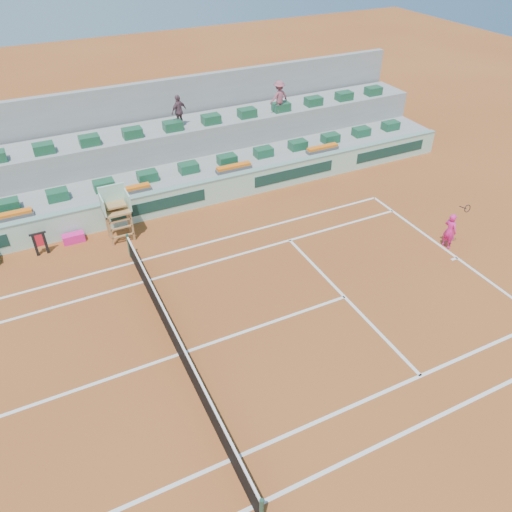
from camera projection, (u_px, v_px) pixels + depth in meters
name	position (u px, v px, depth m)	size (l,w,h in m)	color
ground	(179.00, 355.00, 16.03)	(90.00, 90.00, 0.00)	brown
seating_tier_lower	(103.00, 193.00, 23.42)	(36.00, 4.00, 1.20)	#979794
seating_tier_upper	(93.00, 165.00, 24.17)	(36.00, 2.40, 2.60)	#979794
stadium_back_wall	(83.00, 136.00, 24.80)	(36.00, 0.40, 4.40)	#979794
player_bag	(74.00, 238.00, 21.07)	(0.89, 0.39, 0.39)	#F21F88
spectator_mid	(179.00, 111.00, 24.28)	(0.93, 0.39, 1.58)	#6A4753
spectator_right	(279.00, 97.00, 25.84)	(1.07, 0.62, 1.66)	#994C5A
court_lines	(179.00, 354.00, 16.02)	(23.89, 11.09, 0.01)	silver
tennis_net	(177.00, 343.00, 15.72)	(0.10, 11.97, 1.10)	black
advertising_hoarding	(114.00, 214.00, 21.82)	(36.00, 0.34, 1.26)	#AAD5BC
umpire_chair	(116.00, 206.00, 20.55)	(1.10, 0.90, 2.40)	#9D6D3B
seat_row_lower	(104.00, 185.00, 22.29)	(32.90, 0.60, 0.44)	#1B5133
seat_row_upper	(89.00, 140.00, 22.84)	(32.90, 0.60, 0.44)	#1B5133
flower_planters	(73.00, 202.00, 21.23)	(26.80, 0.36, 0.28)	#535353
towel_rack	(40.00, 242.00, 20.12)	(0.65, 0.11, 1.03)	black
tennis_player	(450.00, 231.00, 20.44)	(0.43, 0.86, 2.28)	#F21F88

